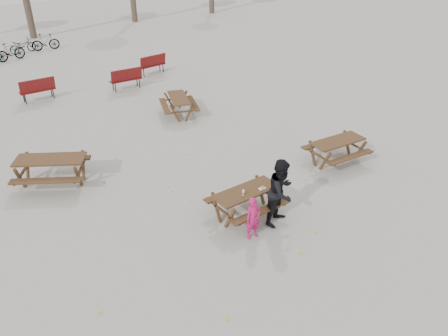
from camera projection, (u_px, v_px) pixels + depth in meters
ground at (245, 215)px, 11.87m from camera, size 80.00×80.00×0.00m
main_picnic_table at (246, 197)px, 11.58m from camera, size 1.80×1.45×0.78m
food_tray at (262, 188)px, 11.55m from camera, size 0.18×0.11×0.03m
bread_roll at (262, 187)px, 11.53m from camera, size 0.14×0.06×0.05m
soda_bottle at (243, 193)px, 11.27m from camera, size 0.07×0.07×0.17m
child at (253, 218)px, 10.76m from camera, size 0.44×0.31×1.15m
adult at (281, 192)px, 11.17m from camera, size 1.08×0.96×1.84m
picnic_table_east at (337, 151)px, 14.28m from camera, size 1.95×1.63×0.79m
picnic_table_north at (52, 171)px, 13.06m from camera, size 2.56×2.44×0.87m
picnic_table_far at (179, 106)px, 17.79m from camera, size 1.93×2.13×0.75m
park_bench_row at (74, 85)px, 19.68m from camera, size 11.06×1.98×1.03m
fallen_leaves at (209, 172)px, 13.89m from camera, size 11.00×11.00×0.01m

